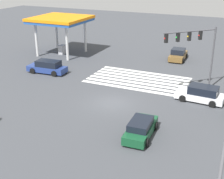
{
  "coord_description": "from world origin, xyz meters",
  "views": [
    {
      "loc": [
        -11.12,
        24.45,
        12.06
      ],
      "look_at": [
        0.0,
        0.0,
        1.37
      ],
      "focal_mm": 50.0,
      "sensor_mm": 36.0,
      "label": 1
    }
  ],
  "objects_px": {
    "car_2": "(47,67)",
    "car_3": "(201,94)",
    "car_5": "(141,128)",
    "traffic_signal_mast": "(195,44)",
    "car_4": "(178,55)"
  },
  "relations": [
    {
      "from": "traffic_signal_mast",
      "to": "car_4",
      "type": "xyz_separation_m",
      "value": [
        3.94,
        -10.82,
        -4.19
      ]
    },
    {
      "from": "car_2",
      "to": "car_5",
      "type": "xyz_separation_m",
      "value": [
        -15.23,
        9.52,
        -0.1
      ]
    },
    {
      "from": "traffic_signal_mast",
      "to": "car_3",
      "type": "relative_size",
      "value": 1.41
    },
    {
      "from": "traffic_signal_mast",
      "to": "car_2",
      "type": "height_order",
      "value": "traffic_signal_mast"
    },
    {
      "from": "car_4",
      "to": "car_5",
      "type": "bearing_deg",
      "value": -176.51
    },
    {
      "from": "car_2",
      "to": "car_3",
      "type": "height_order",
      "value": "car_2"
    },
    {
      "from": "car_5",
      "to": "car_2",
      "type": "bearing_deg",
      "value": 54.65
    },
    {
      "from": "car_4",
      "to": "traffic_signal_mast",
      "type": "bearing_deg",
      "value": -162.49
    },
    {
      "from": "car_5",
      "to": "traffic_signal_mast",
      "type": "bearing_deg",
      "value": -12.08
    },
    {
      "from": "car_5",
      "to": "car_3",
      "type": "bearing_deg",
      "value": -22.62
    },
    {
      "from": "car_2",
      "to": "car_5",
      "type": "relative_size",
      "value": 1.12
    },
    {
      "from": "traffic_signal_mast",
      "to": "car_5",
      "type": "xyz_separation_m",
      "value": [
        1.66,
        10.83,
        -4.25
      ]
    },
    {
      "from": "car_3",
      "to": "car_4",
      "type": "bearing_deg",
      "value": -64.52
    },
    {
      "from": "traffic_signal_mast",
      "to": "car_2",
      "type": "xyz_separation_m",
      "value": [
        16.9,
        1.3,
        -4.15
      ]
    },
    {
      "from": "traffic_signal_mast",
      "to": "car_5",
      "type": "bearing_deg",
      "value": 36.26
    }
  ]
}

